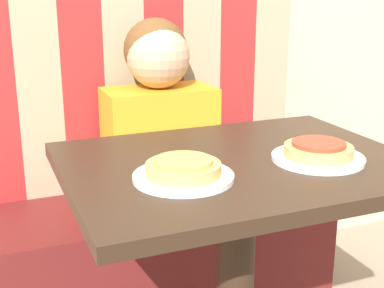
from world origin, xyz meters
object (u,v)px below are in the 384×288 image
(plate_right, at_px, (318,158))
(plate_left, at_px, (183,177))
(person, at_px, (159,110))
(pizza_left, at_px, (183,167))
(pizza_right, at_px, (318,149))

(plate_right, bearing_deg, plate_left, 180.00)
(person, xyz_separation_m, pizza_left, (-0.18, -0.70, 0.03))
(person, distance_m, pizza_left, 0.72)
(pizza_left, relative_size, pizza_right, 1.00)
(plate_left, xyz_separation_m, plate_right, (0.35, 0.00, 0.00))
(person, relative_size, plate_right, 2.83)
(plate_right, bearing_deg, person, 104.26)
(pizza_left, bearing_deg, person, 75.74)
(person, height_order, pizza_left, person)
(pizza_right, bearing_deg, pizza_left, 180.00)
(plate_right, bearing_deg, pizza_right, 0.00)
(plate_left, xyz_separation_m, pizza_left, (0.00, 0.00, 0.02))
(person, height_order, plate_right, person)
(pizza_left, bearing_deg, plate_left, 0.00)
(pizza_left, height_order, pizza_right, same)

